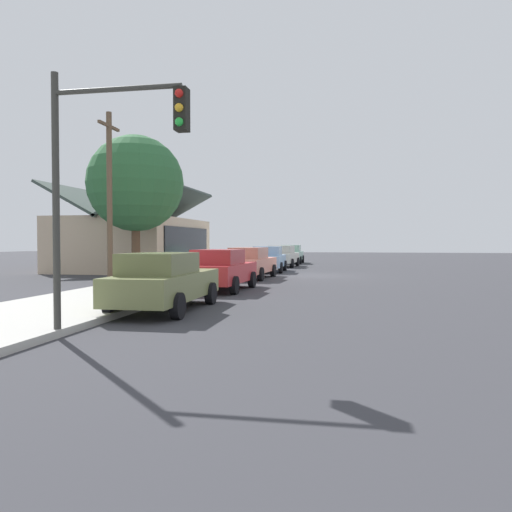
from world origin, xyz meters
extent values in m
plane|color=#38383D|center=(0.00, 0.00, 0.00)|extent=(120.00, 120.00, 0.00)
cube|color=#B2AFA8|center=(0.00, 5.60, 0.08)|extent=(60.00, 4.20, 0.16)
cube|color=olive|center=(-14.72, 2.88, 0.68)|extent=(4.86, 1.75, 0.70)
cube|color=#61683C|center=(-15.21, 2.87, 1.31)|extent=(2.34, 1.53, 0.56)
cylinder|color=black|center=(-13.22, 3.74, 0.33)|extent=(0.66, 0.22, 0.66)
cylinder|color=black|center=(-13.21, 2.03, 0.33)|extent=(0.66, 0.22, 0.66)
cylinder|color=black|center=(-16.23, 3.73, 0.33)|extent=(0.66, 0.22, 0.66)
cylinder|color=black|center=(-16.22, 2.01, 0.33)|extent=(0.66, 0.22, 0.66)
cube|color=red|center=(-9.00, 2.78, 0.68)|extent=(4.49, 1.94, 0.70)
cube|color=#A9272B|center=(-9.44, 2.80, 1.31)|extent=(2.18, 1.64, 0.56)
cylinder|color=black|center=(-7.59, 3.61, 0.33)|extent=(0.67, 0.25, 0.66)
cylinder|color=black|center=(-7.66, 1.84, 0.33)|extent=(0.67, 0.25, 0.66)
cylinder|color=black|center=(-10.33, 3.72, 0.33)|extent=(0.67, 0.25, 0.66)
cylinder|color=black|center=(-10.40, 1.95, 0.33)|extent=(0.67, 0.25, 0.66)
cube|color=#EA8C75|center=(-2.70, 2.87, 0.68)|extent=(4.96, 1.95, 0.70)
cube|color=tan|center=(-3.19, 2.90, 1.31)|extent=(2.41, 1.62, 0.56)
cylinder|color=black|center=(-1.15, 3.66, 0.33)|extent=(0.67, 0.25, 0.66)
cylinder|color=black|center=(-1.23, 1.94, 0.33)|extent=(0.67, 0.25, 0.66)
cylinder|color=black|center=(-4.17, 3.80, 0.33)|extent=(0.67, 0.25, 0.66)
cylinder|color=black|center=(-4.25, 2.09, 0.33)|extent=(0.67, 0.25, 0.66)
cube|color=#8CB7E0|center=(2.97, 2.87, 0.68)|extent=(4.47, 1.92, 0.70)
cube|color=#779CBE|center=(2.53, 2.85, 1.31)|extent=(2.17, 1.62, 0.56)
cylinder|color=black|center=(4.30, 3.80, 0.33)|extent=(0.67, 0.24, 0.66)
cylinder|color=black|center=(4.37, 2.04, 0.33)|extent=(0.67, 0.24, 0.66)
cylinder|color=black|center=(1.57, 3.70, 0.33)|extent=(0.67, 0.24, 0.66)
cylinder|color=black|center=(1.63, 1.94, 0.33)|extent=(0.67, 0.24, 0.66)
cube|color=silver|center=(9.28, 2.83, 0.68)|extent=(4.41, 2.07, 0.70)
cube|color=beige|center=(8.84, 2.86, 1.31)|extent=(2.16, 1.73, 0.56)
cylinder|color=black|center=(10.66, 3.68, 0.33)|extent=(0.67, 0.25, 0.66)
cylinder|color=black|center=(10.56, 1.84, 0.33)|extent=(0.67, 0.25, 0.66)
cylinder|color=black|center=(7.99, 3.83, 0.33)|extent=(0.67, 0.25, 0.66)
cylinder|color=black|center=(7.89, 1.98, 0.33)|extent=(0.67, 0.25, 0.66)
cube|color=#9ED1BC|center=(15.25, 2.85, 0.68)|extent=(4.51, 1.79, 0.70)
cube|color=#86B1A0|center=(14.80, 2.84, 1.31)|extent=(2.18, 1.55, 0.56)
cylinder|color=black|center=(16.62, 3.73, 0.33)|extent=(0.66, 0.23, 0.66)
cylinder|color=black|center=(16.65, 2.02, 0.33)|extent=(0.66, 0.23, 0.66)
cylinder|color=black|center=(13.84, 3.68, 0.33)|extent=(0.66, 0.23, 0.66)
cylinder|color=black|center=(13.87, 1.97, 0.33)|extent=(0.66, 0.23, 0.66)
cube|color=#CCB293|center=(3.53, 12.00, 1.69)|extent=(10.52, 7.30, 3.38)
cube|color=black|center=(3.53, 8.31, 1.86)|extent=(8.41, 0.08, 1.89)
cube|color=#3F4C47|center=(3.53, 10.18, 4.35)|extent=(11.12, 3.94, 2.20)
cube|color=#3F4C47|center=(3.53, 13.82, 4.35)|extent=(11.12, 3.94, 2.20)
cylinder|color=brown|center=(-3.87, 8.62, 1.75)|extent=(0.44, 0.44, 3.50)
sphere|color=#2D6638|center=(-3.87, 8.62, 4.84)|extent=(4.87, 4.87, 4.87)
cylinder|color=#383833|center=(-18.78, 3.60, 2.60)|extent=(0.14, 0.14, 5.20)
cylinder|color=#383833|center=(-18.78, 2.30, 4.80)|extent=(0.10, 2.60, 0.10)
cube|color=black|center=(-18.78, 1.00, 4.35)|extent=(0.28, 0.24, 0.80)
sphere|color=red|center=(-18.93, 1.00, 4.61)|extent=(0.16, 0.16, 0.16)
sphere|color=yellow|center=(-18.93, 1.00, 4.35)|extent=(0.16, 0.16, 0.16)
sphere|color=green|center=(-18.93, 1.00, 4.09)|extent=(0.16, 0.16, 0.16)
cylinder|color=brown|center=(-7.49, 8.20, 3.75)|extent=(0.24, 0.24, 7.50)
cube|color=brown|center=(-7.49, 8.20, 6.90)|extent=(1.80, 0.12, 0.12)
cylinder|color=red|center=(7.07, 4.20, 0.44)|extent=(0.22, 0.22, 0.55)
sphere|color=red|center=(7.07, 4.20, 0.78)|extent=(0.18, 0.18, 0.18)
camera|label=1|loc=(-27.74, -2.09, 1.90)|focal=35.09mm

